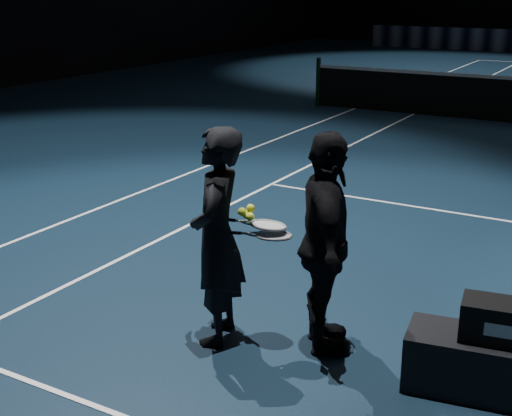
% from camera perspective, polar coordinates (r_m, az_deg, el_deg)
% --- Properties ---
extents(net_post_left, '(0.10, 0.10, 1.10)m').
position_cam_1_polar(net_post_left, '(16.71, 4.99, 10.01)').
color(net_post_left, black).
rests_on(net_post_left, floor).
extents(player_bench, '(1.47, 0.68, 0.42)m').
position_cam_1_polar(player_bench, '(5.38, 19.56, -12.06)').
color(player_bench, black).
rests_on(player_bench, floor).
extents(bag_signature, '(0.33, 0.05, 0.09)m').
position_cam_1_polar(bag_signature, '(5.08, 19.64, -9.38)').
color(bag_signature, white).
rests_on(bag_signature, racket_bag).
extents(player_a, '(0.61, 0.74, 1.75)m').
position_cam_1_polar(player_a, '(5.59, -3.14, -2.33)').
color(player_a, black).
rests_on(player_a, floor).
extents(player_b, '(0.89, 1.10, 1.75)m').
position_cam_1_polar(player_b, '(5.45, 5.57, -2.91)').
color(player_b, black).
rests_on(player_b, floor).
extents(racket_lower, '(0.71, 0.43, 0.03)m').
position_cam_1_polar(racket_lower, '(5.48, 1.42, -2.20)').
color(racket_lower, black).
rests_on(racket_lower, player_a).
extents(racket_upper, '(0.71, 0.47, 0.10)m').
position_cam_1_polar(racket_upper, '(5.51, 0.98, -1.38)').
color(racket_upper, black).
rests_on(racket_upper, player_b).
extents(tennis_balls, '(0.12, 0.10, 0.12)m').
position_cam_1_polar(tennis_balls, '(5.47, -0.57, -0.44)').
color(tennis_balls, '#C6D22C').
rests_on(tennis_balls, racket_upper).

